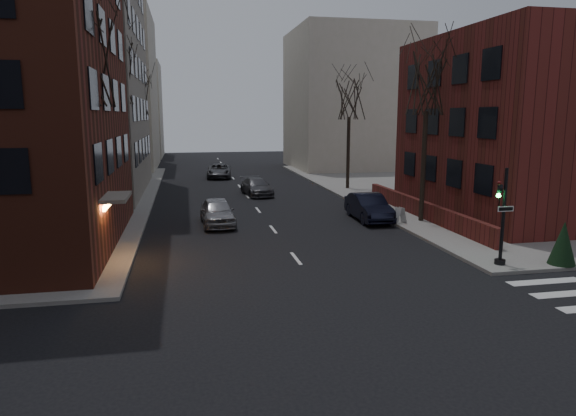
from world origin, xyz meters
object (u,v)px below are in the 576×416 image
object	(u,v)px
traffic_signal	(501,223)
streetlamp_near	(123,150)
tree_right_b	(349,99)
sandwich_board	(400,215)
streetlamp_far	(147,136)
evergreen_shrub	(563,243)
tree_right_a	(427,83)
car_lane_far	(219,171)
tree_left_a	(80,61)
tree_left_b	(116,73)
parked_sedan	(369,207)
car_lane_silver	(217,212)
tree_left_c	(137,95)
car_lane_gray	(257,187)

from	to	relation	value
traffic_signal	streetlamp_near	world-z (taller)	streetlamp_near
tree_right_b	sandwich_board	distance (m)	16.07
streetlamp_far	evergreen_shrub	distance (m)	38.50
tree_right_a	car_lane_far	size ratio (longest dim) A/B	1.93
traffic_signal	tree_left_a	world-z (taller)	tree_left_a
tree_right_a	car_lane_far	world-z (taller)	tree_right_a
tree_right_a	streetlamp_near	distance (m)	17.87
traffic_signal	sandwich_board	size ratio (longest dim) A/B	4.42
traffic_signal	sandwich_board	distance (m)	8.73
tree_left_b	tree_right_a	xyz separation A→B (m)	(17.60, -8.00, -0.88)
tree_left_a	tree_right_a	xyz separation A→B (m)	(17.60, 4.00, -0.44)
parked_sedan	tree_left_b	bearing A→B (deg)	157.11
traffic_signal	car_lane_silver	bearing A→B (deg)	135.25
tree_left_c	car_lane_silver	bearing A→B (deg)	-73.86
tree_left_a	car_lane_gray	xyz separation A→B (m)	(9.60, 16.46, -7.80)
streetlamp_near	streetlamp_far	xyz separation A→B (m)	(0.00, 20.00, 0.00)
tree_left_b	tree_right_a	distance (m)	19.35
parked_sedan	evergreen_shrub	distance (m)	11.74
tree_left_a	tree_left_b	size ratio (longest dim) A/B	0.95
tree_right_b	streetlamp_near	size ratio (longest dim) A/B	1.46
car_lane_far	tree_right_a	bearing A→B (deg)	-62.56
tree_left_a	tree_right_b	size ratio (longest dim) A/B	1.12
streetlamp_far	tree_right_a	bearing A→B (deg)	-54.69
tree_left_b	streetlamp_near	size ratio (longest dim) A/B	1.72
traffic_signal	tree_right_b	size ratio (longest dim) A/B	0.44
tree_left_c	parked_sedan	size ratio (longest dim) A/B	2.01
traffic_signal	tree_left_c	xyz separation A→B (m)	(-16.74, 31.01, 6.12)
tree_left_b	parked_sedan	world-z (taller)	tree_left_b
streetlamp_near	tree_right_a	bearing A→B (deg)	-13.24
tree_left_b	car_lane_far	size ratio (longest dim) A/B	2.14
traffic_signal	tree_left_c	world-z (taller)	tree_left_c
car_lane_gray	evergreen_shrub	size ratio (longest dim) A/B	2.55
tree_right_b	car_lane_gray	bearing A→B (deg)	-169.13
streetlamp_near	car_lane_far	world-z (taller)	streetlamp_near
streetlamp_far	car_lane_far	bearing A→B (deg)	5.03
tree_right_b	car_lane_far	bearing A→B (deg)	133.76
traffic_signal	parked_sedan	world-z (taller)	traffic_signal
traffic_signal	tree_right_a	xyz separation A→B (m)	(0.86, 9.01, 6.12)
tree_left_b	tree_right_b	xyz separation A→B (m)	(17.60, 6.00, -1.33)
tree_left_a	streetlamp_near	distance (m)	9.07
car_lane_gray	evergreen_shrub	bearing A→B (deg)	-72.96
tree_left_a	tree_left_c	world-z (taller)	tree_left_a
car_lane_far	evergreen_shrub	world-z (taller)	evergreen_shrub
traffic_signal	tree_left_c	bearing A→B (deg)	118.36
traffic_signal	streetlamp_far	world-z (taller)	streetlamp_far
tree_left_c	streetlamp_far	world-z (taller)	tree_left_c
traffic_signal	streetlamp_near	distance (m)	20.86
tree_left_b	streetlamp_near	bearing A→B (deg)	-81.47
sandwich_board	tree_right_a	bearing A→B (deg)	4.14
parked_sedan	car_lane_gray	distance (m)	12.28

